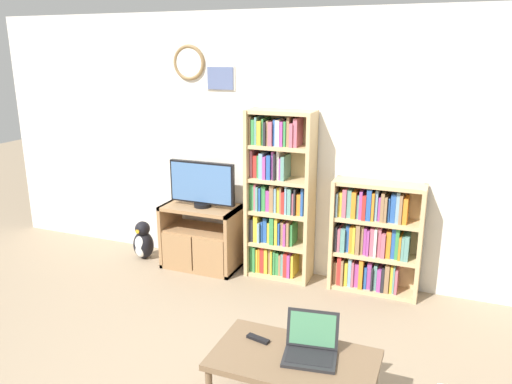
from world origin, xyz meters
name	(u,v)px	position (x,y,z in m)	size (l,w,h in m)	color
wall_back	(299,148)	(-0.01, 2.11, 1.31)	(7.18, 0.09, 2.60)	silver
tv_stand	(201,237)	(-0.97, 1.82, 0.34)	(0.79, 0.45, 0.67)	#9E754C
television	(202,184)	(-0.94, 1.81, 0.91)	(0.71, 0.18, 0.47)	black
bookshelf_tall	(277,198)	(-0.16, 1.93, 0.82)	(0.65, 0.30, 1.69)	tan
bookshelf_short	(373,238)	(0.78, 1.95, 0.52)	(0.83, 0.27, 1.07)	tan
coffee_table	(294,363)	(0.61, 0.06, 0.36)	(1.02, 0.58, 0.40)	brown
laptop	(311,346)	(0.70, 0.12, 0.46)	(0.37, 0.33, 0.26)	#232326
remote_near_laptop	(258,339)	(0.34, 0.15, 0.41)	(0.17, 0.08, 0.02)	black
penguin_figurine	(143,242)	(-1.67, 1.77, 0.19)	(0.23, 0.21, 0.43)	black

